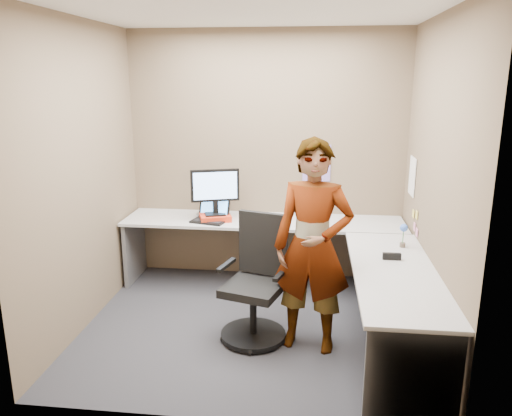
# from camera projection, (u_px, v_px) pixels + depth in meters

# --- Properties ---
(ground) EXTENTS (3.00, 3.00, 0.00)m
(ground) POSITION_uv_depth(u_px,v_px,m) (252.00, 326.00, 4.55)
(ground) COLOR #232328
(ground) RESTS_ON ground
(wall_back) EXTENTS (3.00, 0.00, 3.00)m
(wall_back) POSITION_uv_depth(u_px,v_px,m) (266.00, 157.00, 5.45)
(wall_back) COLOR brown
(wall_back) RESTS_ON ground
(wall_right) EXTENTS (0.00, 2.70, 2.70)m
(wall_right) POSITION_uv_depth(u_px,v_px,m) (435.00, 185.00, 4.03)
(wall_right) COLOR brown
(wall_right) RESTS_ON ground
(wall_left) EXTENTS (0.00, 2.70, 2.70)m
(wall_left) POSITION_uv_depth(u_px,v_px,m) (82.00, 177.00, 4.37)
(wall_left) COLOR brown
(wall_left) RESTS_ON ground
(ceiling) EXTENTS (3.00, 3.00, 0.00)m
(ceiling) POSITION_uv_depth(u_px,v_px,m) (251.00, 10.00, 3.86)
(ceiling) COLOR white
(ceiling) RESTS_ON wall_back
(desk) EXTENTS (2.98, 2.58, 0.73)m
(desk) POSITION_uv_depth(u_px,v_px,m) (302.00, 253.00, 4.72)
(desk) COLOR #BDBDBD
(desk) RESTS_ON ground
(paper_ream) EXTENTS (0.38, 0.32, 0.06)m
(paper_ream) POSITION_uv_depth(u_px,v_px,m) (215.00, 218.00, 5.26)
(paper_ream) COLOR red
(paper_ream) RESTS_ON desk
(monitor) EXTENTS (0.49, 0.23, 0.48)m
(monitor) POSITION_uv_depth(u_px,v_px,m) (215.00, 188.00, 5.20)
(monitor) COLOR black
(monitor) RESTS_ON paper_ream
(laptop) EXTENTS (0.41, 0.37, 0.25)m
(laptop) POSITION_uv_depth(u_px,v_px,m) (212.00, 214.00, 5.27)
(laptop) COLOR black
(laptop) RESTS_ON desk
(trackball_mouse) EXTENTS (0.12, 0.08, 0.07)m
(trackball_mouse) POSITION_uv_depth(u_px,v_px,m) (202.00, 215.00, 5.40)
(trackball_mouse) COLOR #B7B7BC
(trackball_mouse) RESTS_ON desk
(origami) EXTENTS (0.10, 0.10, 0.06)m
(origami) POSITION_uv_depth(u_px,v_px,m) (263.00, 223.00, 5.08)
(origami) COLOR white
(origami) RESTS_ON desk
(stapler) EXTENTS (0.15, 0.04, 0.05)m
(stapler) POSITION_uv_depth(u_px,v_px,m) (392.00, 256.00, 4.14)
(stapler) COLOR black
(stapler) RESTS_ON desk
(flower) EXTENTS (0.07, 0.07, 0.22)m
(flower) POSITION_uv_depth(u_px,v_px,m) (403.00, 232.00, 4.41)
(flower) COLOR brown
(flower) RESTS_ON desk
(calendar_purple) EXTENTS (0.30, 0.01, 0.40)m
(calendar_purple) POSITION_uv_depth(u_px,v_px,m) (317.00, 163.00, 5.39)
(calendar_purple) COLOR #846BB7
(calendar_purple) RESTS_ON wall_back
(calendar_white) EXTENTS (0.01, 0.28, 0.38)m
(calendar_white) POSITION_uv_depth(u_px,v_px,m) (412.00, 176.00, 4.93)
(calendar_white) COLOR white
(calendar_white) RESTS_ON wall_right
(sticky_note_a) EXTENTS (0.01, 0.07, 0.07)m
(sticky_note_a) POSITION_uv_depth(u_px,v_px,m) (417.00, 215.00, 4.67)
(sticky_note_a) COLOR #F2E059
(sticky_note_a) RESTS_ON wall_right
(sticky_note_b) EXTENTS (0.01, 0.07, 0.07)m
(sticky_note_b) POSITION_uv_depth(u_px,v_px,m) (414.00, 227.00, 4.75)
(sticky_note_b) COLOR pink
(sticky_note_b) RESTS_ON wall_right
(sticky_note_c) EXTENTS (0.01, 0.07, 0.07)m
(sticky_note_c) POSITION_uv_depth(u_px,v_px,m) (417.00, 232.00, 4.64)
(sticky_note_c) COLOR pink
(sticky_note_c) RESTS_ON wall_right
(sticky_note_d) EXTENTS (0.01, 0.07, 0.07)m
(sticky_note_d) POSITION_uv_depth(u_px,v_px,m) (413.00, 214.00, 4.82)
(sticky_note_d) COLOR #F2E059
(sticky_note_d) RESTS_ON wall_right
(office_chair) EXTENTS (0.61, 0.59, 1.06)m
(office_chair) POSITION_uv_depth(u_px,v_px,m) (256.00, 290.00, 4.27)
(office_chair) COLOR black
(office_chair) RESTS_ON ground
(person) EXTENTS (0.70, 0.52, 1.75)m
(person) POSITION_uv_depth(u_px,v_px,m) (313.00, 247.00, 4.01)
(person) COLOR #999399
(person) RESTS_ON ground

